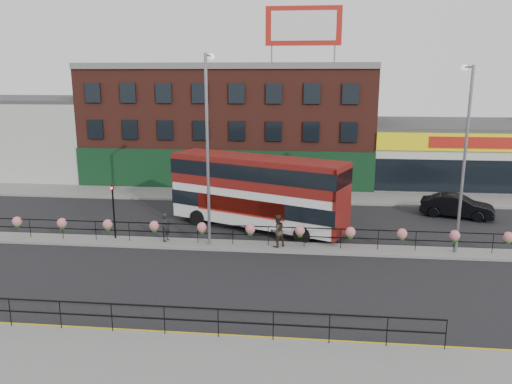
# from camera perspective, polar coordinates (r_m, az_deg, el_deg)

# --- Properties ---
(ground) EXTENTS (120.00, 120.00, 0.00)m
(ground) POSITION_cam_1_polar(r_m,az_deg,el_deg) (28.18, -0.64, -6.36)
(ground) COLOR black
(ground) RESTS_ON ground
(south_pavement) EXTENTS (60.00, 4.00, 0.15)m
(south_pavement) POSITION_cam_1_polar(r_m,az_deg,el_deg) (17.44, -5.48, -19.41)
(south_pavement) COLOR slate
(south_pavement) RESTS_ON ground
(north_pavement) EXTENTS (60.00, 4.00, 0.15)m
(north_pavement) POSITION_cam_1_polar(r_m,az_deg,el_deg) (39.61, 1.36, -0.43)
(north_pavement) COLOR slate
(north_pavement) RESTS_ON ground
(median) EXTENTS (60.00, 1.60, 0.15)m
(median) POSITION_cam_1_polar(r_m,az_deg,el_deg) (28.15, -0.64, -6.21)
(median) COLOR slate
(median) RESTS_ON ground
(yellow_line_inner) EXTENTS (60.00, 0.10, 0.01)m
(yellow_line_inner) POSITION_cam_1_polar(r_m,az_deg,el_deg) (19.41, -4.09, -15.95)
(yellow_line_inner) COLOR gold
(yellow_line_inner) RESTS_ON ground
(yellow_line_outer) EXTENTS (60.00, 0.10, 0.01)m
(yellow_line_outer) POSITION_cam_1_polar(r_m,az_deg,el_deg) (19.25, -4.19, -16.21)
(yellow_line_outer) COLOR gold
(yellow_line_outer) RESTS_ON ground
(brick_building) EXTENTS (25.00, 12.21, 10.30)m
(brick_building) POSITION_cam_1_polar(r_m,az_deg,el_deg) (47.05, -2.71, 7.98)
(brick_building) COLOR brown
(brick_building) RESTS_ON ground
(supermarket) EXTENTS (15.00, 12.25, 5.30)m
(supermarket) POSITION_cam_1_polar(r_m,az_deg,el_deg) (48.50, 21.44, 4.29)
(supermarket) COLOR silver
(supermarket) RESTS_ON ground
(warehouse_west) EXTENTS (15.50, 12.00, 7.30)m
(warehouse_west) POSITION_cam_1_polar(r_m,az_deg,el_deg) (54.13, -24.51, 5.93)
(warehouse_west) COLOR #B1B1AB
(warehouse_west) RESTS_ON ground
(billboard) EXTENTS (6.00, 0.29, 4.40)m
(billboard) POSITION_cam_1_polar(r_m,az_deg,el_deg) (41.51, 5.45, 18.37)
(billboard) COLOR #AC1C13
(billboard) RESTS_ON brick_building
(median_railing) EXTENTS (30.04, 0.56, 1.23)m
(median_railing) POSITION_cam_1_polar(r_m,az_deg,el_deg) (27.84, -0.65, -4.33)
(median_railing) COLOR black
(median_railing) RESTS_ON median
(south_railing) EXTENTS (20.04, 0.05, 1.12)m
(south_railing) POSITION_cam_1_polar(r_m,az_deg,el_deg) (19.04, -10.46, -13.51)
(south_railing) COLOR black
(south_railing) RESTS_ON south_pavement
(double_decker_bus) EXTENTS (11.41, 6.87, 4.56)m
(double_decker_bus) POSITION_cam_1_polar(r_m,az_deg,el_deg) (30.78, 0.19, 0.78)
(double_decker_bus) COLOR silver
(double_decker_bus) RESTS_ON ground
(car) EXTENTS (4.37, 5.66, 1.55)m
(car) POSITION_cam_1_polar(r_m,az_deg,el_deg) (36.45, 21.99, -1.50)
(car) COLOR black
(car) RESTS_ON ground
(pedestrian_a) EXTENTS (0.77, 0.66, 1.64)m
(pedestrian_a) POSITION_cam_1_polar(r_m,az_deg,el_deg) (29.01, -10.23, -3.97)
(pedestrian_a) COLOR black
(pedestrian_a) RESTS_ON median
(pedestrian_b) EXTENTS (1.55, 1.54, 1.82)m
(pedestrian_b) POSITION_cam_1_polar(r_m,az_deg,el_deg) (27.61, 2.44, -4.46)
(pedestrian_b) COLOR #332921
(pedestrian_b) RESTS_ON median
(lamp_column_west) EXTENTS (0.37, 1.83, 10.44)m
(lamp_column_west) POSITION_cam_1_polar(r_m,az_deg,el_deg) (27.18, -5.49, 6.60)
(lamp_column_west) COLOR slate
(lamp_column_west) RESTS_ON median
(lamp_column_east) EXTENTS (0.35, 1.72, 9.82)m
(lamp_column_east) POSITION_cam_1_polar(r_m,az_deg,el_deg) (28.04, 22.72, 5.09)
(lamp_column_east) COLOR slate
(lamp_column_east) RESTS_ON median
(traffic_light_median) EXTENTS (0.15, 0.28, 3.65)m
(traffic_light_median) POSITION_cam_1_polar(r_m,az_deg,el_deg) (29.79, -16.04, -0.83)
(traffic_light_median) COLOR black
(traffic_light_median) RESTS_ON median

